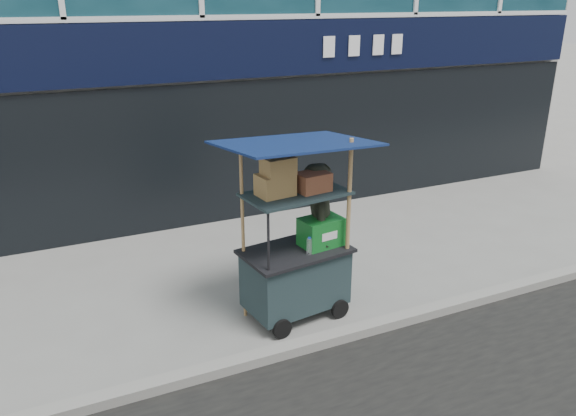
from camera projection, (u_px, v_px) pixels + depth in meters
name	position (u px, v px, depth m)	size (l,w,h in m)	color
ground	(314.00, 336.00, 6.52)	(80.00, 80.00, 0.00)	slate
curb	(322.00, 341.00, 6.33)	(80.00, 0.18, 0.12)	gray
vendor_cart	(297.00, 256.00, 6.71)	(1.82, 1.39, 2.27)	#1B2D2F
vendor_man	(320.00, 236.00, 6.92)	(0.68, 0.45, 1.87)	black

